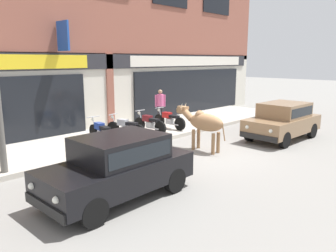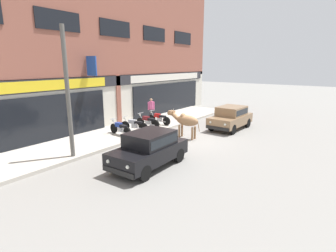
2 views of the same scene
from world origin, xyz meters
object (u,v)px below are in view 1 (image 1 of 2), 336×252
(cow, at_px, (204,122))
(car_1, at_px, (119,164))
(car_0, at_px, (283,119))
(motorcycle_0, at_px, (101,132))
(motorcycle_2, at_px, (150,123))
(motorcycle_3, at_px, (169,120))
(pedestrian, at_px, (160,103))
(motorcycle_1, at_px, (126,127))

(cow, xyz_separation_m, car_1, (-4.50, -1.10, -0.19))
(car_0, xyz_separation_m, motorcycle_0, (-5.64, 4.28, -0.27))
(motorcycle_2, bearing_deg, car_0, -51.78)
(motorcycle_0, height_order, motorcycle_3, same)
(cow, height_order, pedestrian, pedestrian)
(car_0, bearing_deg, motorcycle_0, 142.79)
(cow, height_order, car_0, cow)
(car_0, height_order, motorcycle_1, car_0)
(car_0, distance_m, car_1, 8.02)
(pedestrian, bearing_deg, car_1, -141.01)
(car_0, distance_m, pedestrian, 5.56)
(motorcycle_0, distance_m, motorcycle_1, 1.09)
(motorcycle_1, bearing_deg, motorcycle_3, -0.93)
(cow, height_order, car_1, cow)
(motorcycle_3, bearing_deg, motorcycle_1, 179.07)
(car_1, height_order, motorcycle_1, car_1)
(motorcycle_0, relative_size, motorcycle_1, 1.02)
(car_1, distance_m, motorcycle_0, 4.80)
(car_0, height_order, pedestrian, pedestrian)
(motorcycle_2, relative_size, pedestrian, 1.13)
(cow, relative_size, car_1, 0.59)
(car_0, height_order, motorcycle_2, car_0)
(motorcycle_3, xyz_separation_m, pedestrian, (0.55, 1.12, 0.60))
(motorcycle_0, relative_size, motorcycle_2, 1.00)
(motorcycle_0, xyz_separation_m, motorcycle_3, (3.49, -0.09, 0.00))
(car_0, height_order, motorcycle_3, car_0)
(motorcycle_2, height_order, motorcycle_3, same)
(car_0, xyz_separation_m, pedestrian, (-1.60, 5.31, 0.33))
(motorcycle_3, bearing_deg, motorcycle_0, 178.57)
(cow, relative_size, motorcycle_1, 1.21)
(motorcycle_3, height_order, pedestrian, pedestrian)
(car_0, distance_m, motorcycle_3, 4.72)
(motorcycle_1, relative_size, motorcycle_2, 0.98)
(car_1, relative_size, motorcycle_0, 2.02)
(car_1, height_order, motorcycle_2, car_1)
(motorcycle_1, bearing_deg, cow, -71.16)
(cow, distance_m, motorcycle_1, 3.22)
(car_0, bearing_deg, motorcycle_2, 128.22)
(pedestrian, bearing_deg, motorcycle_2, -147.00)
(cow, xyz_separation_m, motorcycle_0, (-2.12, 3.07, -0.46))
(motorcycle_2, bearing_deg, cow, -94.00)
(motorcycle_3, bearing_deg, cow, -114.71)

